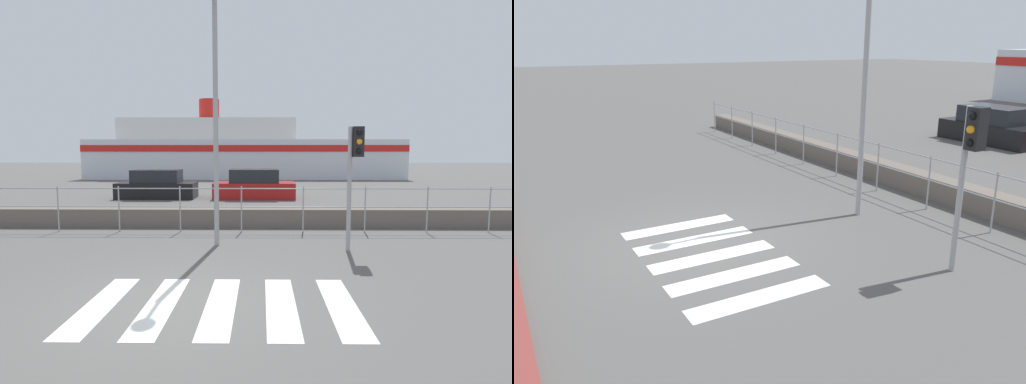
# 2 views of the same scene
# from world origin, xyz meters

# --- Properties ---
(ground_plane) EXTENTS (160.00, 160.00, 0.00)m
(ground_plane) POSITION_xyz_m (0.00, 0.00, 0.00)
(ground_plane) COLOR #565451
(crosswalk) EXTENTS (4.05, 2.40, 0.01)m
(crosswalk) POSITION_xyz_m (0.84, 0.00, 0.00)
(crosswalk) COLOR silver
(crosswalk) RESTS_ON ground_plane
(seawall) EXTENTS (25.33, 0.55, 0.55)m
(seawall) POSITION_xyz_m (0.00, 6.37, 0.28)
(seawall) COLOR #6B6056
(seawall) RESTS_ON ground_plane
(harbor_fence) EXTENTS (22.84, 0.04, 1.31)m
(harbor_fence) POSITION_xyz_m (-0.00, 5.49, 0.85)
(harbor_fence) COLOR #9EA0A3
(harbor_fence) RESTS_ON ground_plane
(traffic_light_far) EXTENTS (0.34, 0.32, 2.85)m
(traffic_light_far) POSITION_xyz_m (3.56, 3.35, 2.09)
(traffic_light_far) COLOR #9EA0A3
(traffic_light_far) RESTS_ON ground_plane
(streetlamp) EXTENTS (0.32, 1.23, 5.84)m
(streetlamp) POSITION_xyz_m (0.35, 3.61, 3.65)
(streetlamp) COLOR #9EA0A3
(streetlamp) RESTS_ON ground_plane
(parked_car_black) EXTENTS (3.82, 1.75, 1.41)m
(parked_car_black) POSITION_xyz_m (-3.74, 13.95, 0.60)
(parked_car_black) COLOR black
(parked_car_black) RESTS_ON ground_plane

